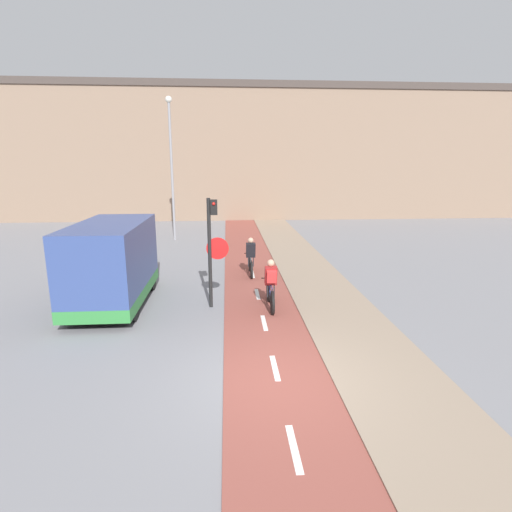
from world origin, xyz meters
name	(u,v)px	position (x,y,z in m)	size (l,w,h in m)	color
ground_plane	(278,381)	(0.00, 0.00, 0.00)	(120.00, 120.00, 0.00)	gray
bike_lane	(278,380)	(0.00, 0.00, 0.01)	(2.21, 60.00, 0.02)	brown
sidewalk_strip	(388,376)	(2.31, 0.00, 0.03)	(2.40, 60.00, 0.05)	gray
building_row_background	(238,153)	(0.00, 26.12, 5.13)	(60.00, 5.20, 10.25)	#89705B
traffic_light_pole	(212,241)	(-1.43, 4.45, 2.06)	(0.67, 0.25, 3.34)	black
street_lamp_far	(171,156)	(-4.03, 15.85, 4.73)	(0.36, 0.36, 7.88)	gray
cyclist_near	(271,286)	(0.30, 4.19, 0.72)	(0.46, 1.83, 1.53)	black
cyclist_far	(251,259)	(-0.08, 7.96, 0.67)	(0.46, 1.78, 1.51)	black
van	(113,265)	(-4.52, 4.90, 1.26)	(1.96, 4.44, 2.58)	#334784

